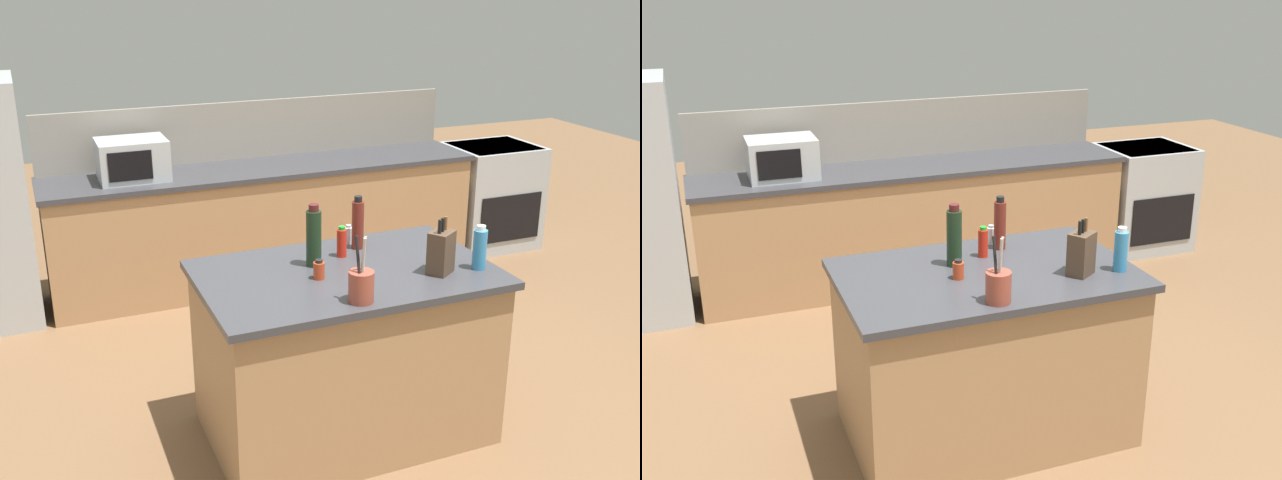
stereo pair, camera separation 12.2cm
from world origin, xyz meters
TOP-DOWN VIEW (x-y plane):
  - ground_plane at (0.00, 0.00)m, footprint 14.00×14.00m
  - back_counter_run at (0.30, 2.20)m, footprint 3.41×0.66m
  - wall_backsplash at (0.30, 2.52)m, footprint 3.37×0.03m
  - kitchen_island at (0.00, 0.00)m, footprint 1.51×0.94m
  - range_oven at (2.42, 2.20)m, footprint 0.76×0.65m
  - microwave at (-0.71, 2.20)m, footprint 0.49×0.39m
  - knife_block at (0.43, -0.20)m, footprint 0.16×0.16m
  - utensil_crock at (-0.09, -0.37)m, footprint 0.12×0.12m
  - wine_bottle at (-0.12, 0.13)m, footprint 0.08×0.08m
  - salt_shaker at (0.18, 0.37)m, footprint 0.05×0.05m
  - spice_jar_paprika at (-0.17, -0.04)m, footprint 0.06×0.06m
  - dish_soap_bottle at (0.64, -0.23)m, footprint 0.07×0.07m
  - vinegar_bottle at (0.19, 0.28)m, footprint 0.07×0.07m
  - hot_sauce_bottle at (0.06, 0.20)m, footprint 0.05×0.05m

SIDE VIEW (x-z plane):
  - ground_plane at x=0.00m, z-range 0.00..0.00m
  - range_oven at x=2.42m, z-range 0.01..0.93m
  - back_counter_run at x=0.30m, z-range 0.00..0.94m
  - kitchen_island at x=0.00m, z-range 0.00..0.94m
  - spice_jar_paprika at x=-0.17m, z-range 0.94..1.04m
  - salt_shaker at x=0.18m, z-range 0.94..1.04m
  - hot_sauce_bottle at x=0.06m, z-range 0.94..1.10m
  - utensil_crock at x=-0.09m, z-range 0.86..1.18m
  - dish_soap_bottle at x=0.64m, z-range 0.93..1.17m
  - knife_block at x=0.43m, z-range 0.91..1.20m
  - vinegar_bottle at x=0.19m, z-range 0.93..1.23m
  - microwave at x=-0.71m, z-range 0.94..1.24m
  - wine_bottle at x=-0.12m, z-range 0.93..1.26m
  - wall_backsplash at x=0.30m, z-range 0.94..1.40m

